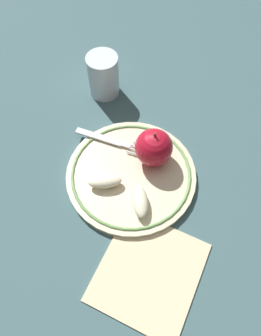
{
  "coord_description": "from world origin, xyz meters",
  "views": [
    {
      "loc": [
        0.24,
        0.14,
        0.51
      ],
      "look_at": [
        0.0,
        0.0,
        0.03
      ],
      "focal_mm": 35.0,
      "sensor_mm": 36.0,
      "label": 1
    }
  ],
  "objects_px": {
    "plate": "(131,176)",
    "apple_slice_back": "(105,181)",
    "apple_slice_front": "(140,202)",
    "fork": "(115,142)",
    "napkin_folded": "(149,272)",
    "apple_red_whole": "(154,147)",
    "drinking_glass": "(103,76)"
  },
  "relations": [
    {
      "from": "apple_slice_front",
      "to": "apple_slice_back",
      "type": "distance_m",
      "value": 0.07
    },
    {
      "from": "apple_slice_front",
      "to": "fork",
      "type": "relative_size",
      "value": 0.34
    },
    {
      "from": "apple_slice_back",
      "to": "napkin_folded",
      "type": "height_order",
      "value": "apple_slice_back"
    },
    {
      "from": "apple_slice_front",
      "to": "apple_slice_back",
      "type": "bearing_deg",
      "value": -127.4
    },
    {
      "from": "apple_red_whole",
      "to": "drinking_glass",
      "type": "relative_size",
      "value": 0.84
    },
    {
      "from": "drinking_glass",
      "to": "apple_red_whole",
      "type": "bearing_deg",
      "value": 57.68
    },
    {
      "from": "apple_slice_front",
      "to": "apple_red_whole",
      "type": "bearing_deg",
      "value": 160.45
    },
    {
      "from": "apple_slice_back",
      "to": "apple_red_whole",
      "type": "bearing_deg",
      "value": -153.03
    },
    {
      "from": "plate",
      "to": "apple_slice_back",
      "type": "xyz_separation_m",
      "value": [
        0.04,
        -0.03,
        0.02
      ]
    },
    {
      "from": "fork",
      "to": "napkin_folded",
      "type": "height_order",
      "value": "fork"
    },
    {
      "from": "apple_slice_back",
      "to": "fork",
      "type": "height_order",
      "value": "apple_slice_back"
    },
    {
      "from": "apple_red_whole",
      "to": "apple_slice_back",
      "type": "bearing_deg",
      "value": -28.16
    },
    {
      "from": "plate",
      "to": "apple_red_whole",
      "type": "bearing_deg",
      "value": 159.31
    },
    {
      "from": "apple_slice_front",
      "to": "apple_slice_back",
      "type": "xyz_separation_m",
      "value": [
        -0.0,
        -0.07,
        0.0
      ]
    },
    {
      "from": "apple_slice_front",
      "to": "plate",
      "type": "bearing_deg",
      "value": -169.29
    },
    {
      "from": "drinking_glass",
      "to": "napkin_folded",
      "type": "distance_m",
      "value": 0.38
    },
    {
      "from": "apple_slice_front",
      "to": "fork",
      "type": "bearing_deg",
      "value": -165.27
    },
    {
      "from": "apple_slice_back",
      "to": "napkin_folded",
      "type": "xyz_separation_m",
      "value": [
        0.09,
        0.13,
        -0.02
      ]
    },
    {
      "from": "apple_slice_front",
      "to": "napkin_folded",
      "type": "relative_size",
      "value": 0.36
    },
    {
      "from": "plate",
      "to": "apple_slice_front",
      "type": "height_order",
      "value": "apple_slice_front"
    },
    {
      "from": "drinking_glass",
      "to": "fork",
      "type": "bearing_deg",
      "value": 39.75
    },
    {
      "from": "plate",
      "to": "apple_slice_front",
      "type": "relative_size",
      "value": 3.98
    },
    {
      "from": "apple_red_whole",
      "to": "apple_slice_back",
      "type": "height_order",
      "value": "apple_red_whole"
    },
    {
      "from": "plate",
      "to": "apple_slice_front",
      "type": "distance_m",
      "value": 0.06
    },
    {
      "from": "apple_slice_front",
      "to": "napkin_folded",
      "type": "distance_m",
      "value": 0.11
    },
    {
      "from": "drinking_glass",
      "to": "napkin_folded",
      "type": "height_order",
      "value": "drinking_glass"
    },
    {
      "from": "drinking_glass",
      "to": "apple_slice_back",
      "type": "bearing_deg",
      "value": 32.08
    },
    {
      "from": "plate",
      "to": "fork",
      "type": "height_order",
      "value": "fork"
    },
    {
      "from": "fork",
      "to": "plate",
      "type": "bearing_deg",
      "value": -46.45
    },
    {
      "from": "apple_slice_back",
      "to": "fork",
      "type": "relative_size",
      "value": 0.34
    },
    {
      "from": "apple_slice_back",
      "to": "drinking_glass",
      "type": "relative_size",
      "value": 0.65
    },
    {
      "from": "apple_red_whole",
      "to": "fork",
      "type": "height_order",
      "value": "apple_red_whole"
    }
  ]
}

